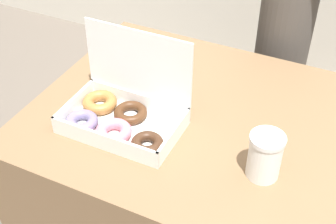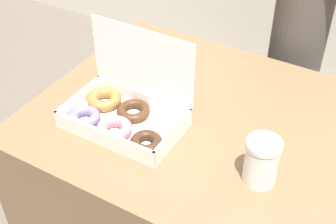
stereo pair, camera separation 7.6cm
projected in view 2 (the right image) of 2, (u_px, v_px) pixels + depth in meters
table at (220, 209)px, 1.57m from camera, size 1.15×0.81×0.74m
donut_box at (122, 110)px, 1.33m from camera, size 0.34×0.23×0.26m
coffee_cup at (261, 161)px, 1.14m from camera, size 0.09×0.09×0.13m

